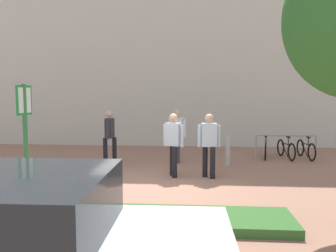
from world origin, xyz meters
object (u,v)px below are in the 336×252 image
parking_sign_post (25,132)px  bike_rack_cluster (286,148)px  person_casual_tan (177,132)px  person_suited_dark (110,134)px  bollard_steel (228,151)px  person_shirt_blue (173,141)px  bike_at_sign (28,199)px  person_shirt_white (209,141)px

parking_sign_post → bike_rack_cluster: size_ratio=1.15×
bike_rack_cluster → person_casual_tan: size_ratio=1.23×
person_casual_tan → person_suited_dark: same height
person_casual_tan → bollard_steel: bearing=-14.8°
bollard_steel → person_casual_tan: bearing=165.2°
bike_rack_cluster → person_shirt_blue: bearing=-141.9°
parking_sign_post → person_suited_dark: 4.95m
bike_at_sign → person_suited_dark: 4.88m
person_suited_dark → bollard_steel: bearing=0.7°
bike_at_sign → bike_rack_cluster: bike_at_sign is taller
bike_at_sign → person_shirt_white: person_shirt_white is taller
person_casual_tan → bike_at_sign: bearing=-114.7°
person_casual_tan → person_shirt_white: size_ratio=1.00×
bollard_steel → person_casual_tan: person_casual_tan is taller
parking_sign_post → person_shirt_blue: (2.40, 3.39, -0.60)m
bollard_steel → person_shirt_white: size_ratio=0.52×
person_shirt_white → person_suited_dark: size_ratio=1.00×
bike_rack_cluster → person_suited_dark: bearing=-166.3°
bike_at_sign → bike_rack_cluster: size_ratio=0.78×
parking_sign_post → person_suited_dark: parking_sign_post is taller
bike_rack_cluster → person_casual_tan: (-3.76, -0.96, 0.63)m
bike_at_sign → person_suited_dark: size_ratio=0.96×
bike_rack_cluster → person_shirt_white: person_shirt_white is taller
bike_at_sign → person_casual_tan: person_casual_tan is taller
person_shirt_blue → bike_at_sign: bearing=-126.4°
bike_at_sign → person_casual_tan: size_ratio=0.96×
parking_sign_post → bollard_steel: size_ratio=2.69×
bike_rack_cluster → bike_at_sign: bearing=-134.7°
person_suited_dark → parking_sign_post: bearing=-93.2°
person_casual_tan → person_shirt_white: (0.95, -2.05, 0.00)m
bike_rack_cluster → person_casual_tan: 3.93m
parking_sign_post → person_shirt_blue: 4.20m
bollard_steel → person_shirt_white: 1.83m
person_shirt_white → bike_rack_cluster: bearing=47.0°
person_shirt_blue → person_suited_dark: same height
bollard_steel → person_shirt_blue: bearing=-136.1°
bollard_steel → person_suited_dark: person_suited_dark is taller
bike_rack_cluster → person_shirt_blue: 4.82m
person_casual_tan → person_suited_dark: size_ratio=1.00×
bike_at_sign → person_shirt_blue: 4.17m
person_shirt_blue → person_shirt_white: 0.96m
person_casual_tan → parking_sign_post: bearing=-114.1°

